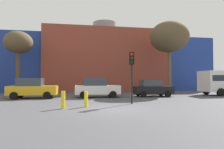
{
  "coord_description": "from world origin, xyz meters",
  "views": [
    {
      "loc": [
        -1.88,
        -11.15,
        1.74
      ],
      "look_at": [
        1.37,
        8.58,
        2.29
      ],
      "focal_mm": 30.33,
      "sensor_mm": 36.0,
      "label": 1
    }
  ],
  "objects_px": {
    "parked_car_1": "(33,88)",
    "bare_tree_1": "(169,37)",
    "parked_car_2": "(97,88)",
    "bare_tree_0": "(18,44)",
    "bollard_yellow_0": "(63,100)",
    "parked_car_3": "(152,88)",
    "bollard_yellow_1": "(86,99)",
    "traffic_light_island": "(132,66)"
  },
  "relations": [
    {
      "from": "parked_car_1",
      "to": "bare_tree_1",
      "type": "bearing_deg",
      "value": 13.88
    },
    {
      "from": "parked_car_2",
      "to": "bare_tree_0",
      "type": "relative_size",
      "value": 0.58
    },
    {
      "from": "parked_car_1",
      "to": "bollard_yellow_0",
      "type": "height_order",
      "value": "parked_car_1"
    },
    {
      "from": "parked_car_2",
      "to": "parked_car_3",
      "type": "height_order",
      "value": "parked_car_2"
    },
    {
      "from": "bare_tree_1",
      "to": "bollard_yellow_0",
      "type": "distance_m",
      "value": 17.71
    },
    {
      "from": "parked_car_2",
      "to": "parked_car_1",
      "type": "bearing_deg",
      "value": -180.0
    },
    {
      "from": "parked_car_3",
      "to": "bare_tree_1",
      "type": "xyz_separation_m",
      "value": [
        3.87,
        3.87,
        6.33
      ]
    },
    {
      "from": "bare_tree_0",
      "to": "bare_tree_1",
      "type": "xyz_separation_m",
      "value": [
        18.57,
        -1.3,
        1.14
      ]
    },
    {
      "from": "parked_car_1",
      "to": "bare_tree_1",
      "type": "relative_size",
      "value": 0.47
    },
    {
      "from": "bollard_yellow_0",
      "to": "bollard_yellow_1",
      "type": "height_order",
      "value": "bollard_yellow_0"
    },
    {
      "from": "parked_car_1",
      "to": "bare_tree_0",
      "type": "xyz_separation_m",
      "value": [
        -2.9,
        5.17,
        5.11
      ]
    },
    {
      "from": "parked_car_2",
      "to": "parked_car_3",
      "type": "distance_m",
      "value": 5.75
    },
    {
      "from": "parked_car_1",
      "to": "parked_car_2",
      "type": "bearing_deg",
      "value": 0.0
    },
    {
      "from": "parked_car_3",
      "to": "bollard_yellow_1",
      "type": "bearing_deg",
      "value": -136.75
    },
    {
      "from": "parked_car_2",
      "to": "bollard_yellow_1",
      "type": "bearing_deg",
      "value": -100.62
    },
    {
      "from": "parked_car_1",
      "to": "parked_car_3",
      "type": "xyz_separation_m",
      "value": [
        11.8,
        0.0,
        -0.08
      ]
    },
    {
      "from": "bare_tree_1",
      "to": "bollard_yellow_0",
      "type": "xyz_separation_m",
      "value": [
        -12.23,
        -10.94,
        -6.66
      ]
    },
    {
      "from": "parked_car_3",
      "to": "bollard_yellow_1",
      "type": "height_order",
      "value": "parked_car_3"
    },
    {
      "from": "parked_car_3",
      "to": "bollard_yellow_1",
      "type": "relative_size",
      "value": 4.03
    },
    {
      "from": "bare_tree_1",
      "to": "bare_tree_0",
      "type": "bearing_deg",
      "value": 175.99
    },
    {
      "from": "parked_car_2",
      "to": "traffic_light_island",
      "type": "distance_m",
      "value": 6.15
    },
    {
      "from": "traffic_light_island",
      "to": "bare_tree_1",
      "type": "relative_size",
      "value": 0.4
    },
    {
      "from": "bare_tree_1",
      "to": "bollard_yellow_0",
      "type": "height_order",
      "value": "bare_tree_1"
    },
    {
      "from": "parked_car_3",
      "to": "bare_tree_1",
      "type": "relative_size",
      "value": 0.43
    },
    {
      "from": "parked_car_1",
      "to": "traffic_light_island",
      "type": "bearing_deg",
      "value": -34.11
    },
    {
      "from": "bare_tree_0",
      "to": "parked_car_2",
      "type": "bearing_deg",
      "value": -30.04
    },
    {
      "from": "parked_car_1",
      "to": "traffic_light_island",
      "type": "relative_size",
      "value": 1.16
    },
    {
      "from": "parked_car_1",
      "to": "bare_tree_0",
      "type": "bearing_deg",
      "value": 119.28
    },
    {
      "from": "traffic_light_island",
      "to": "bare_tree_1",
      "type": "xyz_separation_m",
      "value": [
        7.55,
        9.37,
        4.44
      ]
    },
    {
      "from": "parked_car_2",
      "to": "traffic_light_island",
      "type": "relative_size",
      "value": 1.17
    },
    {
      "from": "parked_car_2",
      "to": "bollard_yellow_0",
      "type": "height_order",
      "value": "parked_car_2"
    },
    {
      "from": "bare_tree_0",
      "to": "bare_tree_1",
      "type": "height_order",
      "value": "bare_tree_1"
    },
    {
      "from": "bare_tree_1",
      "to": "bollard_yellow_1",
      "type": "xyz_separation_m",
      "value": [
        -10.86,
        -10.44,
        -6.69
      ]
    },
    {
      "from": "parked_car_2",
      "to": "traffic_light_island",
      "type": "height_order",
      "value": "traffic_light_island"
    },
    {
      "from": "bare_tree_1",
      "to": "parked_car_2",
      "type": "bearing_deg",
      "value": -158.08
    },
    {
      "from": "parked_car_2",
      "to": "bare_tree_0",
      "type": "distance_m",
      "value": 11.53
    },
    {
      "from": "traffic_light_island",
      "to": "bare_tree_0",
      "type": "relative_size",
      "value": 0.5
    },
    {
      "from": "traffic_light_island",
      "to": "bollard_yellow_0",
      "type": "distance_m",
      "value": 5.41
    },
    {
      "from": "parked_car_3",
      "to": "bare_tree_0",
      "type": "distance_m",
      "value": 16.42
    },
    {
      "from": "bare_tree_1",
      "to": "bollard_yellow_0",
      "type": "relative_size",
      "value": 8.75
    },
    {
      "from": "traffic_light_island",
      "to": "bollard_yellow_1",
      "type": "distance_m",
      "value": 4.14
    },
    {
      "from": "parked_car_3",
      "to": "bollard_yellow_0",
      "type": "xyz_separation_m",
      "value": [
        -8.36,
        -7.07,
        -0.33
      ]
    }
  ]
}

